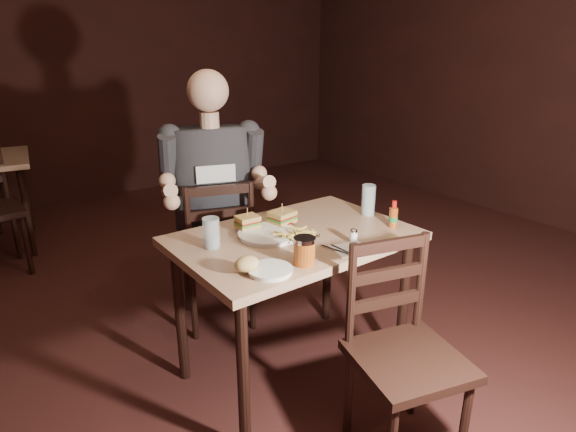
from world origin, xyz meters
TOP-DOWN VIEW (x-y plane):
  - room_shell at (0.00, 0.00)m, footprint 7.00×7.00m
  - main_table at (-0.25, -0.28)m, footprint 1.11×0.75m
  - chair_far at (-0.32, 0.41)m, footprint 0.55×0.57m
  - chair_near at (-0.20, -0.96)m, footprint 0.51×0.54m
  - diner at (-0.34, 0.36)m, footprint 0.70×0.62m
  - dinner_plate at (-0.36, -0.22)m, footprint 0.28×0.28m
  - sandwich_left at (-0.40, -0.10)m, footprint 0.11×0.09m
  - sandwich_right at (-0.23, -0.15)m, footprint 0.13×0.12m
  - fries_pile at (-0.29, -0.33)m, footprint 0.23×0.16m
  - ketchup_dollop at (-0.22, -0.18)m, footprint 0.05×0.05m
  - glass_left at (-0.64, -0.18)m, footprint 0.08×0.08m
  - glass_right at (0.23, -0.28)m, footprint 0.07×0.07m
  - hot_sauce at (0.20, -0.48)m, footprint 0.04×0.04m
  - salt_shaker at (-0.10, -0.51)m, footprint 0.04×0.04m
  - syrup_dispenser at (-0.41, -0.56)m, footprint 0.09×0.09m
  - napkin at (-0.16, -0.56)m, footprint 0.18×0.18m
  - knife at (-0.22, -0.55)m, footprint 0.05×0.19m
  - fork at (-0.20, -0.56)m, footprint 0.01×0.15m
  - side_plate at (-0.57, -0.54)m, footprint 0.18×0.18m
  - bread_roll at (-0.65, -0.50)m, footprint 0.10×0.08m

SIDE VIEW (x-z plane):
  - chair_near at x=-0.20m, z-range 0.00..0.89m
  - chair_far at x=-0.32m, z-range 0.00..0.92m
  - main_table at x=-0.25m, z-range 0.29..1.06m
  - napkin at x=-0.16m, z-range 0.77..0.77m
  - knife at x=-0.22m, z-range 0.77..0.78m
  - fork at x=-0.20m, z-range 0.77..0.78m
  - side_plate at x=-0.57m, z-range 0.77..0.78m
  - dinner_plate at x=-0.36m, z-range 0.77..0.79m
  - ketchup_dollop at x=-0.22m, z-range 0.79..0.80m
  - salt_shaker at x=-0.10m, z-range 0.77..0.83m
  - fries_pile at x=-0.29m, z-range 0.79..0.82m
  - bread_roll at x=-0.65m, z-range 0.78..0.84m
  - syrup_dispenser at x=-0.41m, z-range 0.77..0.89m
  - sandwich_left at x=-0.40m, z-range 0.79..0.88m
  - sandwich_right at x=-0.23m, z-range 0.79..0.89m
  - hot_sauce at x=0.20m, z-range 0.77..0.91m
  - glass_left at x=-0.64m, z-range 0.77..0.91m
  - glass_right at x=0.23m, z-range 0.77..0.93m
  - diner at x=-0.34m, z-range 0.48..1.50m
  - room_shell at x=0.00m, z-range -2.10..4.90m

